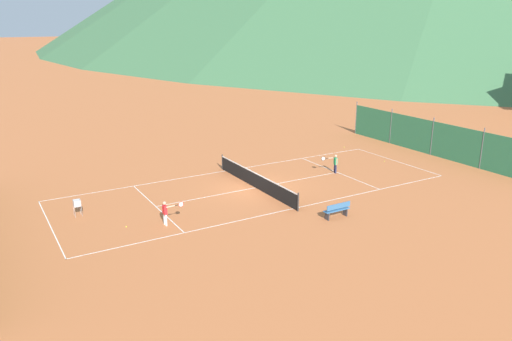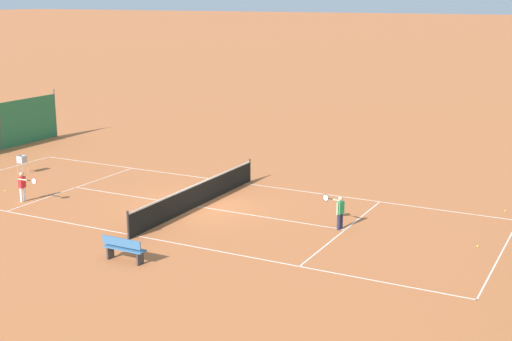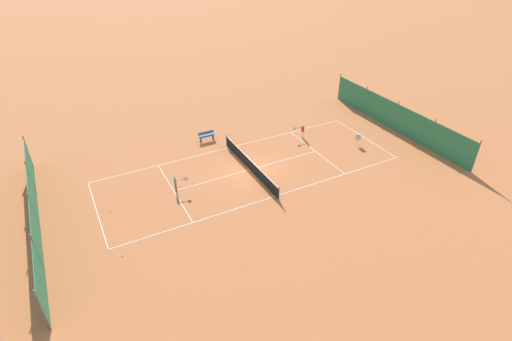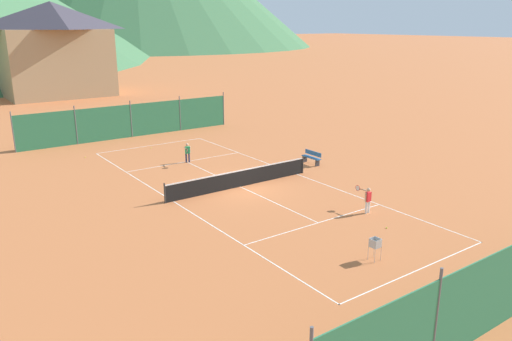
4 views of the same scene
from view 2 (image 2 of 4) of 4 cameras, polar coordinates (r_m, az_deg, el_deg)
name	(u,v)px [view 2 (image 2 of 4)]	position (r m, az deg, el deg)	size (l,w,h in m)	color
ground_plane	(197,206)	(29.18, -4.71, -2.89)	(600.00, 600.00, 0.00)	#BC6638
court_line_markings	(197,206)	(29.18, -4.71, -2.88)	(8.25, 23.85, 0.01)	white
tennis_net	(197,195)	(29.04, -4.73, -1.94)	(9.18, 0.08, 1.06)	#2D2D2D
player_near_service	(23,184)	(31.12, -18.15, -1.07)	(0.43, 1.05, 1.27)	white
player_far_baseline	(339,210)	(26.31, 6.69, -3.13)	(0.65, 0.99, 1.27)	#23284C
tennis_ball_far_corner	(5,191)	(33.07, -19.42, -1.57)	(0.07, 0.07, 0.07)	#CCE033
tennis_ball_service_box	(478,246)	(25.65, 17.31, -5.81)	(0.07, 0.07, 0.07)	#CCE033
tennis_ball_mid_court	(505,211)	(30.07, 19.32, -3.07)	(0.07, 0.07, 0.07)	#CCE033
ball_hopper	(22,160)	(36.02, -18.22, 0.77)	(0.36, 0.36, 0.89)	#B7B7BC
courtside_bench	(124,249)	(23.46, -10.52, -6.16)	(0.36, 1.50, 0.84)	#336699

